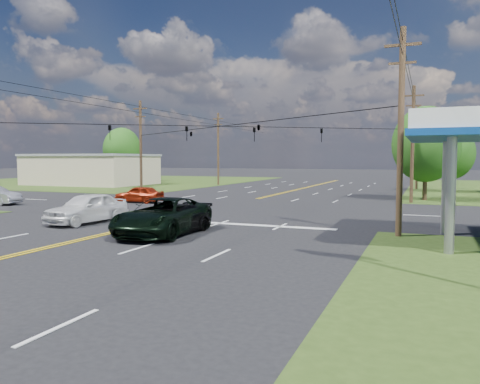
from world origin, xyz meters
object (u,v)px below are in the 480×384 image
at_px(retail_nw, 91,170).
at_px(tree_right_a, 426,144).
at_px(tree_far_l, 122,149).
at_px(pickup_dkgreen, 163,216).
at_px(tree_right_b, 451,153).
at_px(pickup_white, 87,208).
at_px(pole_right_far, 417,146).
at_px(pole_nw, 141,146).
at_px(pole_ne, 413,143).
at_px(pole_left_far, 218,148).
at_px(suv_black, 174,220).
at_px(pole_se, 401,130).

bearing_deg(retail_nw, tree_right_a, -12.80).
height_order(tree_far_l, pickup_dkgreen, tree_far_l).
xyz_separation_m(tree_right_b, pickup_white, (-20.00, -34.58, -3.37)).
bearing_deg(pole_right_far, retail_nw, -172.06).
relative_size(pole_nw, pole_ne, 1.00).
relative_size(pole_ne, pickup_white, 1.90).
distance_m(pole_left_far, pickup_white, 39.96).
xyz_separation_m(tree_far_l, suv_black, (35.00, -44.16, -4.51)).
bearing_deg(pickup_white, tree_right_b, 67.05).
relative_size(pole_right_far, pickup_white, 2.00).
bearing_deg(pole_nw, pole_ne, 0.00).
distance_m(pickup_dkgreen, pickup_white, 6.36).
xyz_separation_m(pickup_dkgreen, suv_black, (0.43, 0.31, -0.18)).
distance_m(pole_se, tree_right_b, 33.19).
bearing_deg(pole_se, pole_ne, 90.00).
xyz_separation_m(pole_nw, pole_right_far, (26.00, 19.00, 0.25)).
xyz_separation_m(pole_nw, tree_right_a, (27.00, 3.00, -0.05)).
distance_m(pole_se, pickup_dkgreen, 11.71).
relative_size(pickup_dkgreen, pickup_white, 1.25).
bearing_deg(tree_right_a, pickup_dkgreen, -115.04).
relative_size(retail_nw, pole_se, 1.68).
xyz_separation_m(tree_right_a, pickup_dkgreen, (-11.43, -24.47, -4.00)).
relative_size(suv_black, pickup_white, 0.95).
height_order(pole_right_far, pickup_dkgreen, pole_right_far).
height_order(pole_se, pole_right_far, pole_right_far).
height_order(retail_nw, pole_right_far, pole_right_far).
xyz_separation_m(pole_right_far, pickup_dkgreen, (-10.43, -40.47, -4.30)).
bearing_deg(suv_black, pole_ne, 67.68).
height_order(pole_nw, pole_left_far, pole_left_far).
relative_size(pole_left_far, pole_right_far, 1.00).
xyz_separation_m(retail_nw, tree_right_a, (44.00, -10.00, 2.87)).
distance_m(pole_ne, tree_right_b, 15.42).
bearing_deg(pole_right_far, pickup_white, -113.16).
height_order(pole_se, pole_nw, same).
bearing_deg(pole_left_far, pole_ne, -36.16).
xyz_separation_m(retail_nw, pickup_dkgreen, (32.57, -34.47, -1.13)).
height_order(tree_right_b, tree_far_l, tree_far_l).
height_order(pole_nw, pickup_white, pole_nw).
distance_m(retail_nw, pole_right_far, 43.53).
height_order(pole_left_far, pickup_white, pole_left_far).
distance_m(retail_nw, tree_right_b, 46.60).
bearing_deg(pole_se, suv_black, -162.46).
distance_m(pole_left_far, tree_far_l, 19.42).
relative_size(tree_right_b, tree_far_l, 0.81).
bearing_deg(pole_right_far, suv_black, -103.98).
distance_m(tree_far_l, pickup_dkgreen, 56.49).
bearing_deg(pole_nw, tree_far_l, 129.56).
bearing_deg(suv_black, pole_nw, 130.07).
xyz_separation_m(pole_nw, pickup_white, (9.50, -19.58, -4.06)).
xyz_separation_m(pole_nw, pole_left_far, (0.00, 19.00, 0.25)).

